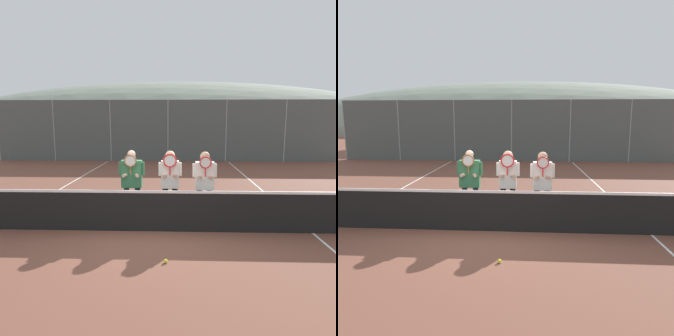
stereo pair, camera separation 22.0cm
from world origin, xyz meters
TOP-DOWN VIEW (x-y plane):
  - ground_plane at (0.00, 0.00)m, footprint 120.00×120.00m
  - hill_distant at (0.00, 61.24)m, footprint 104.43×58.02m
  - clubhouse_building at (-1.05, 20.07)m, footprint 19.09×5.50m
  - fence_back at (0.00, 11.38)m, footprint 20.37×0.06m
  - tennis_net at (0.00, 0.00)m, footprint 9.50×0.09m
  - court_line_left_sideline at (-3.53, 3.00)m, footprint 0.05×16.00m
  - court_line_right_sideline at (3.53, 3.00)m, footprint 0.05×16.00m
  - player_leftmost at (-0.47, 0.74)m, footprint 0.62×0.34m
  - player_center_left at (0.44, 0.71)m, footprint 0.55×0.34m
  - player_center_right at (1.24, 0.60)m, footprint 0.56×0.34m
  - car_far_left at (-6.04, 13.75)m, footprint 4.80×2.06m
  - car_left_of_center at (-0.62, 13.89)m, footprint 4.31×1.94m
  - car_center at (4.65, 13.56)m, footprint 4.48×2.03m
  - tennis_ball_on_court at (0.43, -1.46)m, footprint 0.07×0.07m

SIDE VIEW (x-z plane):
  - ground_plane at x=0.00m, z-range 0.00..0.00m
  - hill_distant at x=0.00m, z-range -10.15..10.15m
  - court_line_left_sideline at x=-3.53m, z-range 0.00..0.01m
  - court_line_right_sideline at x=3.53m, z-range 0.00..0.01m
  - tennis_ball_on_court at x=0.43m, z-range 0.00..0.07m
  - tennis_net at x=0.00m, z-range -0.03..0.98m
  - car_center at x=4.65m, z-range 0.03..1.70m
  - car_far_left at x=-6.04m, z-range 0.02..1.78m
  - car_left_of_center at x=-0.62m, z-range 0.01..1.90m
  - player_leftmost at x=-0.47m, z-range 0.15..1.85m
  - player_center_right at x=1.24m, z-range 0.16..1.85m
  - player_center_left at x=0.44m, z-range 0.17..1.87m
  - fence_back at x=0.00m, z-range 0.00..3.56m
  - clubhouse_building at x=-1.05m, z-range 0.02..3.91m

